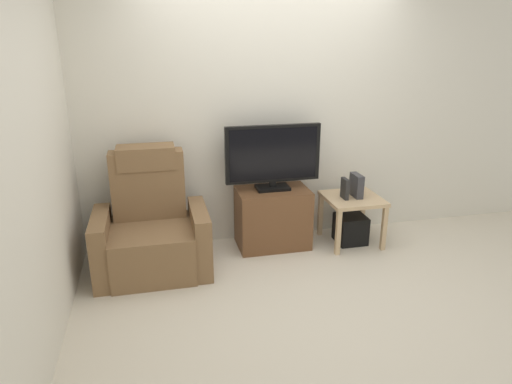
{
  "coord_description": "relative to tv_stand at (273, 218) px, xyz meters",
  "views": [
    {
      "loc": [
        -1.14,
        -3.19,
        2.01
      ],
      "look_at": [
        -0.29,
        0.5,
        0.7
      ],
      "focal_mm": 32.07,
      "sensor_mm": 36.0,
      "label": 1
    }
  ],
  "objects": [
    {
      "name": "game_console",
      "position": [
        0.83,
        -0.1,
        0.31
      ],
      "size": [
        0.07,
        0.2,
        0.23
      ],
      "primitive_type": "cube",
      "color": "#333338",
      "rests_on": "side_table"
    },
    {
      "name": "television",
      "position": [
        -0.0,
        0.02,
        0.62
      ],
      "size": [
        0.92,
        0.2,
        0.63
      ],
      "color": "black",
      "rests_on": "tv_stand"
    },
    {
      "name": "tv_stand",
      "position": [
        0.0,
        0.0,
        0.0
      ],
      "size": [
        0.7,
        0.44,
        0.59
      ],
      "color": "brown",
      "rests_on": "ground"
    },
    {
      "name": "wall_side",
      "position": [
        -1.84,
        -0.85,
        1.01
      ],
      "size": [
        0.06,
        4.48,
        2.6
      ],
      "primitive_type": "cube",
      "color": "beige",
      "rests_on": "ground"
    },
    {
      "name": "wall_back",
      "position": [
        0.04,
        0.28,
        1.01
      ],
      "size": [
        6.4,
        0.06,
        2.6
      ],
      "primitive_type": "cube",
      "color": "beige",
      "rests_on": "ground"
    },
    {
      "name": "subwoofer_box",
      "position": [
        0.79,
        -0.11,
        -0.15
      ],
      "size": [
        0.28,
        0.28,
        0.28
      ],
      "primitive_type": "cube",
      "color": "black",
      "rests_on": "ground"
    },
    {
      "name": "ground_plane",
      "position": [
        0.04,
        -0.85,
        -0.29
      ],
      "size": [
        6.4,
        6.4,
        0.0
      ],
      "primitive_type": "plane",
      "color": "beige"
    },
    {
      "name": "book_upright",
      "position": [
        0.69,
        -0.13,
        0.29
      ],
      "size": [
        0.04,
        0.13,
        0.2
      ],
      "primitive_type": "cube",
      "color": "#262626",
      "rests_on": "side_table"
    },
    {
      "name": "side_table",
      "position": [
        0.79,
        -0.11,
        0.11
      ],
      "size": [
        0.54,
        0.54,
        0.49
      ],
      "color": "tan",
      "rests_on": "ground"
    },
    {
      "name": "recliner_armchair",
      "position": [
        -1.17,
        -0.21,
        0.08
      ],
      "size": [
        0.98,
        0.78,
        1.08
      ],
      "rotation": [
        0.0,
        0.0,
        -0.04
      ],
      "color": "brown",
      "rests_on": "ground"
    }
  ]
}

